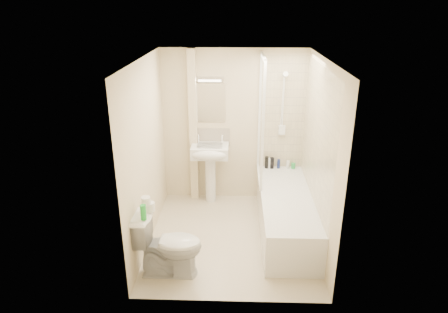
{
  "coord_description": "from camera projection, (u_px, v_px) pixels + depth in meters",
  "views": [
    {
      "loc": [
        0.06,
        -4.7,
        3.04
      ],
      "look_at": [
        -0.11,
        0.2,
        1.11
      ],
      "focal_mm": 32.0,
      "sensor_mm": 36.0,
      "label": 1
    }
  ],
  "objects": [
    {
      "name": "tile_back",
      "position": [
        282.0,
        113.0,
        6.09
      ],
      "size": [
        0.7,
        0.01,
        1.75
      ],
      "primitive_type": "cube",
      "color": "beige",
      "rests_on": "wall_back"
    },
    {
      "name": "toilet",
      "position": [
        169.0,
        244.0,
        4.64
      ],
      "size": [
        0.47,
        0.78,
        0.78
      ],
      "primitive_type": "imported",
      "rotation": [
        0.0,
        0.0,
        1.55
      ],
      "color": "white",
      "rests_on": "ground"
    },
    {
      "name": "bathtub",
      "position": [
        286.0,
        212.0,
        5.54
      ],
      "size": [
        0.7,
        2.1,
        0.55
      ],
      "color": "white",
      "rests_on": "ground"
    },
    {
      "name": "floor",
      "position": [
        232.0,
        237.0,
        5.48
      ],
      "size": [
        2.5,
        2.5,
        0.0
      ],
      "primitive_type": "plane",
      "color": "beige",
      "rests_on": "ground"
    },
    {
      "name": "pipe_boxing",
      "position": [
        193.0,
        128.0,
        6.17
      ],
      "size": [
        0.12,
        0.12,
        2.4
      ],
      "primitive_type": "cube",
      "color": "beige",
      "rests_on": "ground"
    },
    {
      "name": "pedestal_sink",
      "position": [
        210.0,
        158.0,
        6.16
      ],
      "size": [
        0.57,
        0.51,
        1.1
      ],
      "color": "white",
      "rests_on": "ground"
    },
    {
      "name": "wall_left",
      "position": [
        146.0,
        155.0,
        5.08
      ],
      "size": [
        0.02,
        2.5,
        2.4
      ],
      "primitive_type": "cube",
      "color": "beige",
      "rests_on": "ground"
    },
    {
      "name": "bottle_black_b",
      "position": [
        272.0,
        163.0,
        6.31
      ],
      "size": [
        0.07,
        0.07,
        0.17
      ],
      "primitive_type": "cylinder",
      "color": "black",
      "rests_on": "bathtub"
    },
    {
      "name": "toilet_roll_lower",
      "position": [
        150.0,
        207.0,
        4.57
      ],
      "size": [
        0.11,
        0.11,
        0.1
      ],
      "primitive_type": "cylinder",
      "color": "white",
      "rests_on": "toilet"
    },
    {
      "name": "bottle_green",
      "position": [
        293.0,
        166.0,
        6.32
      ],
      "size": [
        0.07,
        0.07,
        0.09
      ],
      "primitive_type": "cylinder",
      "color": "green",
      "rests_on": "bathtub"
    },
    {
      "name": "splashback",
      "position": [
        211.0,
        137.0,
        6.27
      ],
      "size": [
        0.6,
        0.02,
        0.3
      ],
      "primitive_type": "cube",
      "color": "beige",
      "rests_on": "wall_back"
    },
    {
      "name": "ceiling",
      "position": [
        233.0,
        60.0,
        4.61
      ],
      "size": [
        2.2,
        2.5,
        0.02
      ],
      "primitive_type": "cube",
      "color": "white",
      "rests_on": "wall_back"
    },
    {
      "name": "wall_right",
      "position": [
        320.0,
        157.0,
        5.01
      ],
      "size": [
        0.02,
        2.5,
        2.4
      ],
      "primitive_type": "cube",
      "color": "beige",
      "rests_on": "ground"
    },
    {
      "name": "green_bottle",
      "position": [
        143.0,
        212.0,
        4.38
      ],
      "size": [
        0.06,
        0.06,
        0.18
      ],
      "primitive_type": "cylinder",
      "color": "green",
      "rests_on": "toilet"
    },
    {
      "name": "mirror",
      "position": [
        210.0,
        103.0,
        6.07
      ],
      "size": [
        0.46,
        0.01,
        0.6
      ],
      "primitive_type": "cube",
      "color": "white",
      "rests_on": "wall_back"
    },
    {
      "name": "bottle_black_a",
      "position": [
        267.0,
        162.0,
        6.31
      ],
      "size": [
        0.06,
        0.06,
        0.19
      ],
      "primitive_type": "cylinder",
      "color": "black",
      "rests_on": "bathtub"
    },
    {
      "name": "tile_right",
      "position": [
        317.0,
        135.0,
        5.12
      ],
      "size": [
        0.01,
        2.1,
        1.75
      ],
      "primitive_type": "cube",
      "color": "beige",
      "rests_on": "wall_right"
    },
    {
      "name": "wall_back",
      "position": [
        233.0,
        127.0,
        6.21
      ],
      "size": [
        2.2,
        0.02,
        2.4
      ],
      "primitive_type": "cube",
      "color": "beige",
      "rests_on": "ground"
    },
    {
      "name": "bottle_white_a",
      "position": [
        270.0,
        163.0,
        6.31
      ],
      "size": [
        0.05,
        0.05,
        0.17
      ],
      "primitive_type": "cylinder",
      "color": "white",
      "rests_on": "bathtub"
    },
    {
      "name": "toilet_roll_upper",
      "position": [
        146.0,
        201.0,
        4.51
      ],
      "size": [
        0.11,
        0.11,
        0.09
      ],
      "primitive_type": "cylinder",
      "color": "white",
      "rests_on": "toilet_roll_lower"
    },
    {
      "name": "strip_light",
      "position": [
        210.0,
        79.0,
        5.91
      ],
      "size": [
        0.42,
        0.07,
        0.07
      ],
      "primitive_type": "cube",
      "color": "silver",
      "rests_on": "wall_back"
    },
    {
      "name": "shower_fixture",
      "position": [
        283.0,
        107.0,
        6.01
      ],
      "size": [
        0.1,
        0.16,
        0.99
      ],
      "color": "white",
      "rests_on": "wall_back"
    },
    {
      "name": "bottle_white_b",
      "position": [
        288.0,
        165.0,
        6.31
      ],
      "size": [
        0.05,
        0.05,
        0.13
      ],
      "primitive_type": "cylinder",
      "color": "white",
      "rests_on": "bathtub"
    },
    {
      "name": "shower_screen",
      "position": [
        261.0,
        120.0,
        5.68
      ],
      "size": [
        0.04,
        0.92,
        1.8
      ],
      "color": "white",
      "rests_on": "bathtub"
    },
    {
      "name": "bottle_blue",
      "position": [
        279.0,
        164.0,
        6.31
      ],
      "size": [
        0.05,
        0.05,
        0.15
      ],
      "primitive_type": "cylinder",
      "color": "navy",
      "rests_on": "bathtub"
    }
  ]
}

